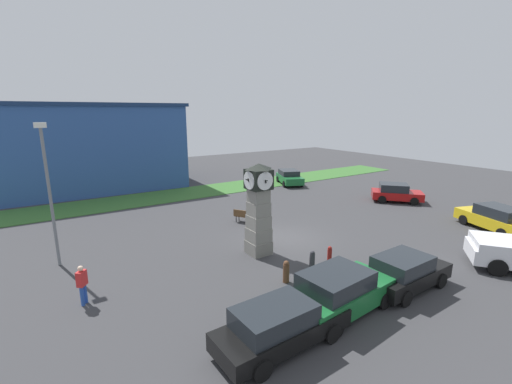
{
  "coord_description": "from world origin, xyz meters",
  "views": [
    {
      "loc": [
        -11.99,
        -14.91,
        7.32
      ],
      "look_at": [
        -1.03,
        1.62,
        2.62
      ],
      "focal_mm": 24.0,
      "sensor_mm": 36.0,
      "label": 1
    }
  ],
  "objects": [
    {
      "name": "car_near_tower",
      "position": [
        -3.07,
        -7.06,
        0.84
      ],
      "size": [
        4.69,
        2.34,
        1.66
      ],
      "color": "#19602D",
      "rests_on": "ground_plane"
    },
    {
      "name": "car_by_building",
      "position": [
        0.5,
        -7.38,
        0.76
      ],
      "size": [
        4.13,
        1.93,
        1.5
      ],
      "color": "black",
      "rests_on": "ground_plane"
    },
    {
      "name": "warehouse_blue_far",
      "position": [
        -7.54,
        21.97,
        4.03
      ],
      "size": [
        17.88,
        11.52,
        8.04
      ],
      "color": "#2D5193",
      "rests_on": "ground_plane"
    },
    {
      "name": "bench",
      "position": [
        -0.49,
        3.72,
        0.52
      ],
      "size": [
        1.29,
        1.64,
        0.9
      ],
      "color": "brown",
      "rests_on": "ground_plane"
    },
    {
      "name": "car_end_of_row",
      "position": [
        9.88,
        11.89,
        0.74
      ],
      "size": [
        3.28,
        4.45,
        1.44
      ],
      "color": "#19602D",
      "rests_on": "ground_plane"
    },
    {
      "name": "bollard_mid_row",
      "position": [
        -1.82,
        -4.24,
        0.58
      ],
      "size": [
        0.24,
        0.24,
        1.14
      ],
      "color": "#333338",
      "rests_on": "ground_plane"
    },
    {
      "name": "pedestrian_near_bench",
      "position": [
        -10.95,
        -1.26,
        0.91
      ],
      "size": [
        0.44,
        0.46,
        1.61
      ],
      "color": "#264CA5",
      "rests_on": "ground_plane"
    },
    {
      "name": "car_silver_hatch",
      "position": [
        11.76,
        -6.19,
        0.81
      ],
      "size": [
        3.14,
        4.73,
        1.6
      ],
      "color": "gold",
      "rests_on": "ground_plane"
    },
    {
      "name": "bollard_far_row",
      "position": [
        -3.31,
        -4.21,
        0.51
      ],
      "size": [
        0.28,
        0.28,
        1.01
      ],
      "color": "brown",
      "rests_on": "ground_plane"
    },
    {
      "name": "grass_verge_far",
      "position": [
        3.24,
        13.88,
        0.02
      ],
      "size": [
        45.43,
        4.64,
        0.04
      ],
      "primitive_type": "cube",
      "color": "#386B2D",
      "rests_on": "ground_plane"
    },
    {
      "name": "car_navy_sedan",
      "position": [
        -6.11,
        -7.41,
        0.76
      ],
      "size": [
        4.59,
        1.94,
        1.5
      ],
      "color": "black",
      "rests_on": "ground_plane"
    },
    {
      "name": "bollard_near_tower",
      "position": [
        -0.35,
        -3.89,
        0.45
      ],
      "size": [
        0.22,
        0.22,
        0.9
      ],
      "color": "maroon",
      "rests_on": "ground_plane"
    },
    {
      "name": "ground_plane",
      "position": [
        0.0,
        0.0,
        0.0
      ],
      "size": [
        75.71,
        75.71,
        0.0
      ],
      "primitive_type": "plane",
      "color": "#38383A"
    },
    {
      "name": "street_lamp_near_road",
      "position": [
        -11.46,
        3.25,
        3.92
      ],
      "size": [
        0.5,
        0.24,
        6.84
      ],
      "color": "slate",
      "rests_on": "ground_plane"
    },
    {
      "name": "clock_tower",
      "position": [
        -2.57,
        -0.94,
        2.45
      ],
      "size": [
        1.48,
        1.47,
        4.79
      ],
      "color": "gray",
      "rests_on": "ground_plane"
    },
    {
      "name": "car_far_lot",
      "position": [
        12.84,
        1.61,
        0.76
      ],
      "size": [
        4.01,
        4.15,
        1.51
      ],
      "color": "#A51111",
      "rests_on": "ground_plane"
    }
  ]
}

